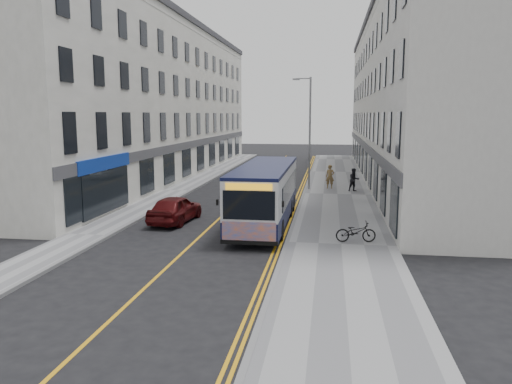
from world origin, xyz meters
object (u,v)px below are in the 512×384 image
(pedestrian_near, at_px, (330,177))
(car_white, at_px, (282,172))
(pedestrian_far, at_px, (354,180))
(car_maroon, at_px, (175,209))
(bicycle, at_px, (356,232))
(city_bus, at_px, (265,192))
(streetlamp, at_px, (309,129))

(pedestrian_near, distance_m, car_white, 6.05)
(pedestrian_far, bearing_deg, pedestrian_near, 121.24)
(pedestrian_far, distance_m, car_maroon, 14.46)
(car_maroon, bearing_deg, bicycle, 165.70)
(car_maroon, bearing_deg, pedestrian_far, -125.20)
(city_bus, bearing_deg, car_maroon, -177.68)
(pedestrian_far, bearing_deg, car_white, 110.95)
(streetlamp, bearing_deg, city_bus, -97.83)
(streetlamp, relative_size, pedestrian_near, 4.67)
(streetlamp, xyz_separation_m, pedestrian_near, (1.57, 0.52, -3.41))
(streetlamp, height_order, pedestrian_near, streetlamp)
(city_bus, height_order, pedestrian_far, city_bus)
(city_bus, height_order, bicycle, city_bus)
(pedestrian_near, bearing_deg, city_bus, -102.92)
(car_white, bearing_deg, pedestrian_far, -44.28)
(city_bus, xyz_separation_m, car_white, (-0.79, 16.57, -0.93))
(streetlamp, height_order, city_bus, streetlamp)
(car_white, bearing_deg, city_bus, -85.70)
(streetlamp, bearing_deg, bicycle, -79.74)
(pedestrian_near, bearing_deg, car_white, 132.49)
(city_bus, bearing_deg, pedestrian_far, 66.05)
(bicycle, distance_m, pedestrian_far, 14.17)
(car_white, xyz_separation_m, car_maroon, (-3.80, -16.76, 0.01))
(bicycle, bearing_deg, streetlamp, 3.34)
(car_maroon, bearing_deg, car_white, -97.47)
(city_bus, height_order, car_maroon, city_bus)
(city_bus, xyz_separation_m, car_maroon, (-4.59, -0.19, -0.92))
(pedestrian_near, relative_size, car_maroon, 0.42)
(streetlamp, bearing_deg, pedestrian_near, 18.28)
(bicycle, relative_size, pedestrian_near, 0.98)
(city_bus, xyz_separation_m, bicycle, (4.26, -3.34, -1.06))
(car_maroon, bearing_deg, streetlamp, -112.58)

